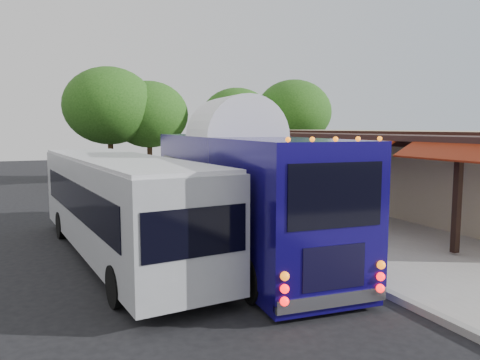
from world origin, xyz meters
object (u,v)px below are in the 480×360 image
ped_c (231,182)px  ped_d (268,185)px  coach_bus (235,185)px  ped_b (258,179)px  city_bus (118,202)px  sign_board (342,198)px  ped_a (358,233)px

ped_c → ped_d: (1.32, -1.62, -0.02)m
ped_d → coach_bus: bearing=88.0°
coach_bus → ped_b: size_ratio=6.17×
city_bus → sign_board: (9.06, 1.85, -0.69)m
ped_b → ped_d: (0.10, -0.94, -0.18)m
ped_a → ped_b: (2.55, 11.50, 0.15)m
ped_d → sign_board: (0.75, -5.08, -0.00)m
ped_a → sign_board: bearing=29.3°
coach_bus → ped_a: bearing=-51.6°
coach_bus → sign_board: coach_bus is taller
coach_bus → ped_d: (4.85, 7.40, -1.08)m
city_bus → sign_board: 9.27m
coach_bus → ped_c: coach_bus is taller
ped_d → ped_a: bearing=107.1°
ped_a → sign_board: ped_a is taller
ped_d → sign_board: 5.13m
ped_a → ped_b: size_ratio=0.84×
ped_c → ped_b: bearing=123.1°
ped_b → ped_a: bearing=65.0°
ped_b → ped_d: bearing=83.7°
ped_b → sign_board: ped_b is taller
sign_board → ped_d: bearing=109.0°
city_bus → ped_b: size_ratio=5.79×
ped_a → ped_b: 11.78m
coach_bus → sign_board: bearing=25.9°
ped_c → ped_a: bearing=55.9°
ped_a → ped_d: (2.65, 10.55, -0.03)m
city_bus → sign_board: bearing=5.2°
city_bus → ped_a: bearing=-39.0°
ped_a → sign_board: size_ratio=1.41×
ped_b → city_bus: bearing=31.3°
coach_bus → ped_d: coach_bus is taller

